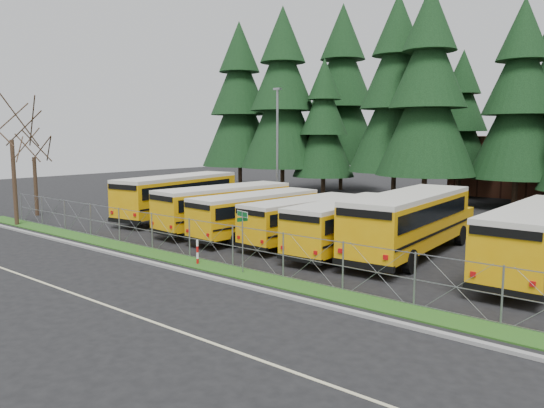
{
  "coord_description": "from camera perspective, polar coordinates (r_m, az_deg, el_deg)",
  "views": [
    {
      "loc": [
        15.83,
        -18.43,
        6.13
      ],
      "look_at": [
        -2.78,
        4.0,
        2.32
      ],
      "focal_mm": 35.0,
      "sensor_mm": 36.0,
      "label": 1
    }
  ],
  "objects": [
    {
      "name": "light_standard",
      "position": [
        46.47,
        0.58,
        6.68
      ],
      "size": [
        0.7,
        0.35,
        10.14
      ],
      "color": "gray",
      "rests_on": "ground"
    },
    {
      "name": "ground",
      "position": [
        25.05,
        -0.96,
        -6.71
      ],
      "size": [
        120.0,
        120.0,
        0.0
      ],
      "primitive_type": "plane",
      "color": "black",
      "rests_on": "ground"
    },
    {
      "name": "bus_2",
      "position": [
        34.01,
        -4.64,
        -0.48
      ],
      "size": [
        3.59,
        11.25,
        2.9
      ],
      "primitive_type": null,
      "rotation": [
        0.0,
        0.0,
        -0.09
      ],
      "color": "orange",
      "rests_on": "ground"
    },
    {
      "name": "bus_0",
      "position": [
        39.31,
        -9.69,
        0.73
      ],
      "size": [
        4.52,
        12.49,
        3.2
      ],
      "primitive_type": null,
      "rotation": [
        0.0,
        0.0,
        0.14
      ],
      "color": "orange",
      "rests_on": "ground"
    },
    {
      "name": "bus_5",
      "position": [
        28.11,
        8.37,
        -2.37
      ],
      "size": [
        3.05,
        10.61,
        2.75
      ],
      "primitive_type": null,
      "rotation": [
        0.0,
        0.0,
        0.06
      ],
      "color": "orange",
      "rests_on": "ground"
    },
    {
      "name": "conifer_4",
      "position": [
        47.0,
        16.39,
        10.94
      ],
      "size": [
        8.35,
        8.35,
        18.46
      ],
      "primitive_type": null,
      "color": "black",
      "rests_on": "ground"
    },
    {
      "name": "bare_tree_1",
      "position": [
        44.08,
        -24.14,
        2.97
      ],
      "size": [
        4.46,
        4.46,
        6.37
      ],
      "primitive_type": null,
      "color": "#322416",
      "rests_on": "ground"
    },
    {
      "name": "striped_bollard",
      "position": [
        25.44,
        -8.03,
        -5.17
      ],
      "size": [
        0.11,
        0.11,
        1.2
      ],
      "primitive_type": "cylinder",
      "color": "#B20C0C",
      "rests_on": "ground"
    },
    {
      "name": "conifer_2",
      "position": [
        53.12,
        5.59,
        8.13
      ],
      "size": [
        6.14,
        6.14,
        13.58
      ],
      "primitive_type": null,
      "color": "black",
      "rests_on": "ground"
    },
    {
      "name": "bus_6",
      "position": [
        27.93,
        14.87,
        -2.09
      ],
      "size": [
        3.75,
        12.52,
        3.24
      ],
      "primitive_type": null,
      "rotation": [
        0.0,
        0.0,
        0.07
      ],
      "color": "orange",
      "rests_on": "ground"
    },
    {
      "name": "conifer_11",
      "position": [
        55.94,
        19.66,
        8.09
      ],
      "size": [
        6.49,
        6.49,
        14.35
      ],
      "primitive_type": null,
      "color": "black",
      "rests_on": "ground"
    },
    {
      "name": "chainlink_fence",
      "position": [
        24.1,
        -2.52,
        -4.85
      ],
      "size": [
        44.0,
        0.1,
        2.0
      ],
      "primitive_type": null,
      "color": "gray",
      "rests_on": "ground"
    },
    {
      "name": "road_lane_line",
      "position": [
        19.92,
        -16.4,
        -10.76
      ],
      "size": [
        50.0,
        0.12,
        0.01
      ],
      "primitive_type": "cube",
      "color": "beige",
      "rests_on": "ground"
    },
    {
      "name": "grass_verge",
      "position": [
        23.82,
        -3.65,
        -7.4
      ],
      "size": [
        50.0,
        1.4,
        0.06
      ],
      "primitive_type": "cube",
      "color": "#1F4B15",
      "rests_on": "ground"
    },
    {
      "name": "conifer_5",
      "position": [
        48.52,
        25.11,
        9.66
      ],
      "size": [
        7.76,
        7.76,
        17.16
      ],
      "primitive_type": null,
      "color": "black",
      "rests_on": "ground"
    },
    {
      "name": "street_sign",
      "position": [
        23.37,
        -3.19,
        -2.65
      ],
      "size": [
        0.82,
        0.54,
        2.81
      ],
      "color": "gray",
      "rests_on": "ground"
    },
    {
      "name": "conifer_10",
      "position": [
        60.24,
        7.53,
        11.21
      ],
      "size": [
        9.18,
        9.18,
        20.29
      ],
      "primitive_type": null,
      "color": "black",
      "rests_on": "ground"
    },
    {
      "name": "conifer_0",
      "position": [
        59.61,
        -3.5,
        10.38
      ],
      "size": [
        8.31,
        8.31,
        18.38
      ],
      "primitive_type": null,
      "color": "black",
      "rests_on": "ground"
    },
    {
      "name": "bare_tree_0",
      "position": [
        39.76,
        -26.07,
        3.84
      ],
      "size": [
        5.81,
        5.81,
        8.3
      ],
      "primitive_type": null,
      "color": "#322416",
      "rests_on": "ground"
    },
    {
      "name": "conifer_3",
      "position": [
        50.51,
        13.2,
        10.95
      ],
      "size": [
        8.49,
        8.49,
        18.77
      ],
      "primitive_type": null,
      "color": "black",
      "rests_on": "ground"
    },
    {
      "name": "bus_4",
      "position": [
        30.06,
        3.75,
        -1.84
      ],
      "size": [
        2.85,
        9.91,
        2.57
      ],
      "primitive_type": null,
      "rotation": [
        0.0,
        0.0,
        -0.06
      ],
      "color": "orange",
      "rests_on": "ground"
    },
    {
      "name": "bus_3",
      "position": [
        31.67,
        -1.29,
        -1.24
      ],
      "size": [
        3.19,
        10.41,
        2.69
      ],
      "primitive_type": null,
      "rotation": [
        0.0,
        0.0,
        -0.08
      ],
      "color": "orange",
      "rests_on": "ground"
    },
    {
      "name": "bus_east",
      "position": [
        25.7,
        26.91,
        -3.63
      ],
      "size": [
        2.85,
        11.83,
        3.1
      ],
      "primitive_type": null,
      "rotation": [
        0.0,
        0.0,
        0.01
      ],
      "color": "orange",
      "rests_on": "ground"
    },
    {
      "name": "conifer_1",
      "position": [
        55.17,
        1.15,
        10.95
      ],
      "size": [
        8.59,
        8.59,
        19.0
      ],
      "primitive_type": null,
      "color": "black",
      "rests_on": "ground"
    },
    {
      "name": "curb",
      "position": [
        22.85,
        -6.08,
        -7.99
      ],
      "size": [
        50.0,
        0.25,
        0.12
      ],
      "primitive_type": "cube",
      "color": "gray",
      "rests_on": "ground"
    }
  ]
}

